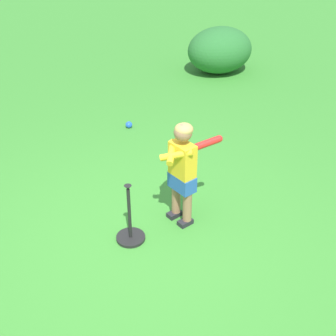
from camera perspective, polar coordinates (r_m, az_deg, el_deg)
ground_plane at (r=4.34m, az=-2.82°, el=-9.45°), size 40.00×40.00×0.00m
child_batter at (r=4.23m, az=1.90°, el=0.37°), size 0.64×0.32×1.08m
play_ball_far_left at (r=6.35m, az=-4.99°, el=5.49°), size 0.09×0.09×0.09m
batting_tee at (r=4.32m, az=-4.80°, el=-7.89°), size 0.28×0.28×0.62m
shrub_right_background at (r=8.36m, az=6.59°, el=14.65°), size 1.20×0.98×0.81m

